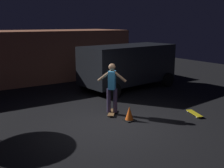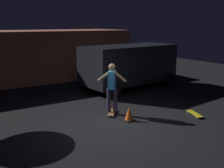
{
  "view_description": "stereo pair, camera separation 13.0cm",
  "coord_description": "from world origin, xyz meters",
  "views": [
    {
      "loc": [
        -4.32,
        -6.57,
        3.03
      ],
      "look_at": [
        0.6,
        0.92,
        1.05
      ],
      "focal_mm": 44.16,
      "sensor_mm": 36.0,
      "label": 1
    },
    {
      "loc": [
        -4.21,
        -6.64,
        3.03
      ],
      "look_at": [
        0.6,
        0.92,
        1.05
      ],
      "focal_mm": 44.16,
      "sensor_mm": 36.0,
      "label": 2
    }
  ],
  "objects": [
    {
      "name": "skateboard_ridden",
      "position": [
        0.6,
        0.92,
        0.06
      ],
      "size": [
        0.67,
        0.72,
        0.07
      ],
      "color": "olive",
      "rests_on": "ground_plane"
    },
    {
      "name": "skateboard_spare",
      "position": [
        2.87,
        -0.7,
        0.06
      ],
      "size": [
        0.46,
        0.8,
        0.07
      ],
      "color": "gold",
      "rests_on": "ground_plane"
    },
    {
      "name": "low_building",
      "position": [
        -1.38,
        8.41,
        1.32
      ],
      "size": [
        13.68,
        3.74,
        2.65
      ],
      "color": "#B76B4C",
      "rests_on": "ground_plane"
    },
    {
      "name": "ground_plane",
      "position": [
        0.0,
        0.0,
        0.0
      ],
      "size": [
        28.0,
        28.0,
        0.0
      ],
      "primitive_type": "plane",
      "color": "black"
    },
    {
      "name": "traffic_cone",
      "position": [
        0.71,
        0.08,
        0.21
      ],
      "size": [
        0.34,
        0.34,
        0.46
      ],
      "color": "black",
      "rests_on": "ground_plane"
    },
    {
      "name": "parked_van",
      "position": [
        3.38,
        3.74,
        1.16
      ],
      "size": [
        4.79,
        2.68,
        2.03
      ],
      "color": "black",
      "rests_on": "ground_plane"
    },
    {
      "name": "skater",
      "position": [
        0.6,
        0.92,
        1.04
      ],
      "size": [
        0.79,
        0.72,
        1.67
      ],
      "color": "#382D4C",
      "rests_on": "skateboard_ridden"
    }
  ]
}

